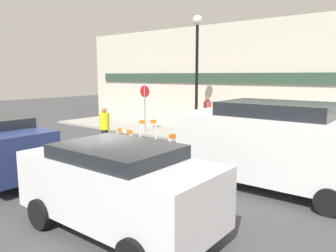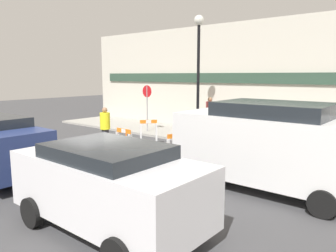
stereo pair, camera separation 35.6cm
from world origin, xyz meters
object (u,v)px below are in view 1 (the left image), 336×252
person_pedestrian (207,113)px  work_van (276,142)px  person_worker (105,127)px  parked_car_2 (118,183)px  streetlamp_post (197,61)px  stop_sign (145,101)px

person_pedestrian → work_van: (5.73, -6.10, 0.21)m
person_worker → parked_car_2: bearing=-57.0°
streetlamp_post → work_van: 7.02m
person_pedestrian → work_van: 8.37m
stop_sign → parked_car_2: (6.65, -8.19, -0.72)m
person_pedestrian → stop_sign: bearing=18.0°
streetlamp_post → person_pedestrian: (-0.58, 1.93, -2.54)m
streetlamp_post → person_worker: streetlamp_post is taller
work_van → streetlamp_post: bearing=141.0°
stop_sign → work_van: bearing=154.5°
person_pedestrian → parked_car_2: bearing=89.9°
stop_sign → person_worker: bearing=107.7°
parked_car_2 → person_pedestrian: bearing=112.5°
person_worker → parked_car_2: 7.17m
streetlamp_post → person_worker: (-1.89, -3.78, -2.68)m
streetlamp_post → parked_car_2: size_ratio=1.36×
parked_car_2 → work_van: (1.49, 4.15, 0.29)m
streetlamp_post → work_van: bearing=-39.0°
streetlamp_post → person_pedestrian: streetlamp_post is taller
person_pedestrian → parked_car_2: (4.24, -10.25, -0.09)m
person_worker → person_pedestrian: bearing=59.4°
person_worker → stop_sign: bearing=89.2°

